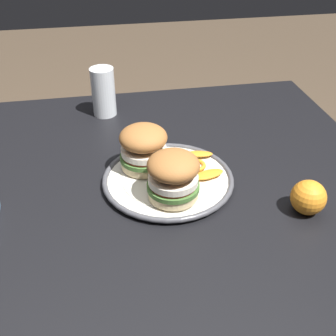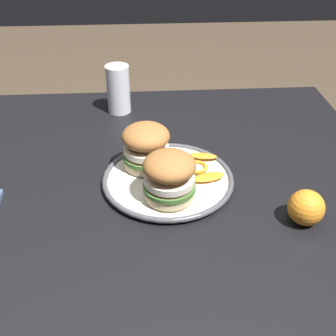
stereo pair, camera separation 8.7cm
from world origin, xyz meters
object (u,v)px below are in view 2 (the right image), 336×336
sandwich_half_right (146,145)px  dinner_plate (168,179)px  whole_orange (306,208)px  dining_table (142,215)px  sandwich_half_left (169,175)px  drinking_glass (118,92)px

sandwich_half_right → dinner_plate: bearing=132.2°
sandwich_half_right → whole_orange: bearing=147.2°
dining_table → whole_orange: size_ratio=16.09×
dining_table → sandwich_half_right: sandwich_half_right is taller
sandwich_half_left → whole_orange: bearing=163.4°
sandwich_half_right → whole_orange: sandwich_half_right is taller
sandwich_half_right → dining_table: bearing=59.7°
sandwich_half_left → drinking_glass: bearing=-74.9°
dining_table → sandwich_half_left: sandwich_half_left is taller
dinner_plate → sandwich_half_right: size_ratio=2.00×
sandwich_half_right → drinking_glass: size_ratio=1.07×
dinner_plate → sandwich_half_left: (0.00, 0.07, 0.06)m
dinner_plate → whole_orange: whole_orange is taller
dinner_plate → whole_orange: (-0.26, 0.14, 0.03)m
dining_table → drinking_glass: drinking_glass is taller
sandwich_half_right → drinking_glass: 0.32m
dinner_plate → drinking_glass: bearing=-72.0°
dining_table → dinner_plate: bearing=157.7°
whole_orange → sandwich_half_right: bearing=-32.8°
dining_table → sandwich_half_right: (-0.01, -0.03, 0.18)m
whole_orange → sandwich_half_left: bearing=-16.6°
drinking_glass → sandwich_half_right: bearing=103.0°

